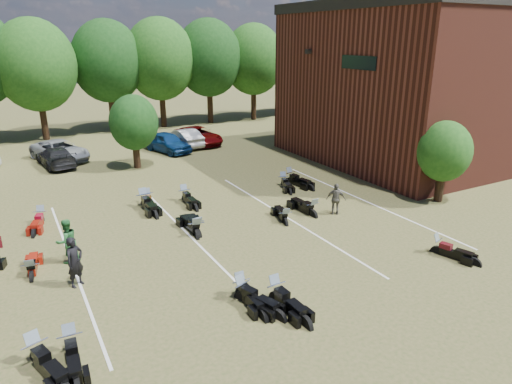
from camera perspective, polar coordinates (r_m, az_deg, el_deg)
ground at (r=19.33m, az=3.58°, el=-7.12°), size 160.00×160.00×0.00m
car_2 at (r=35.69m, az=-23.31°, el=4.77°), size 4.10×5.67×1.43m
car_3 at (r=34.17m, az=-23.74°, el=4.05°), size 2.46×4.76×1.32m
car_4 at (r=35.92m, az=-11.00°, el=6.12°), size 3.01×4.79×1.52m
car_5 at (r=37.52m, az=-8.97°, el=6.73°), size 1.91×4.56×1.47m
car_6 at (r=38.24m, az=-7.26°, el=6.99°), size 3.07×5.37×1.41m
car_7 at (r=43.45m, az=6.54°, el=8.54°), size 3.77×5.78×1.56m
person_black at (r=17.45m, az=-21.70°, el=-8.12°), size 0.81×0.74×1.86m
person_green at (r=19.32m, az=-22.55°, el=-5.69°), size 1.05×0.93×1.81m
person_grey at (r=23.00m, az=9.97°, el=-0.88°), size 0.97×0.92×1.61m
motorcycle_0 at (r=14.57m, az=-25.61°, el=-18.74°), size 1.46×2.48×1.32m
motorcycle_1 at (r=14.57m, az=-21.99°, el=-18.17°), size 0.82×2.24×1.23m
motorcycle_2 at (r=15.83m, az=2.49°, el=-13.43°), size 0.83×2.35×1.29m
motorcycle_3 at (r=16.09m, az=-1.89°, el=-12.83°), size 0.71×2.15×1.20m
motorcycle_4 at (r=15.86m, az=-1.75°, el=-13.35°), size 1.39×2.37×1.26m
motorcycle_5 at (r=20.37m, az=21.67°, el=-7.10°), size 1.22×2.19×1.16m
motorcycle_7 at (r=18.97m, az=-26.18°, el=-9.72°), size 0.97×2.15×1.16m
motorcycle_9 at (r=20.56m, az=-7.40°, el=-5.59°), size 1.27×2.49×1.33m
motorcycle_11 at (r=20.72m, az=-7.31°, el=-5.39°), size 0.87×2.33×1.28m
motorcycle_12 at (r=21.79m, az=3.69°, el=-4.02°), size 1.19×2.19×1.16m
motorcycle_13 at (r=22.84m, az=7.08°, el=-3.03°), size 0.89×2.42×1.33m
motorcycle_15 at (r=24.16m, az=-25.18°, el=-3.52°), size 1.28×2.26×1.20m
motorcycle_16 at (r=24.65m, az=-13.79°, el=-1.78°), size 0.86×2.50×1.38m
motorcycle_17 at (r=25.17m, az=-13.35°, el=-1.31°), size 0.92×2.07×1.11m
motorcycle_18 at (r=25.09m, az=-8.89°, el=-1.08°), size 0.75×2.25×1.25m
motorcycle_19 at (r=27.88m, az=4.28°, el=1.13°), size 1.15×2.51×1.35m
motorcycle_20 at (r=27.33m, az=3.41°, el=0.79°), size 1.26×2.20×1.17m
brick_building at (r=39.44m, az=24.68°, el=12.68°), size 25.40×15.20×10.70m
tree_line at (r=44.45m, az=-18.69°, el=15.13°), size 56.00×6.00×9.79m
young_tree_near_building at (r=25.96m, az=22.49°, el=4.71°), size 2.80×2.80×4.16m
young_tree_midfield at (r=31.45m, az=-15.04°, el=8.39°), size 3.20×3.20×4.70m
parking_lines at (r=20.55m, az=-8.10°, el=-5.63°), size 20.10×14.00×0.01m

